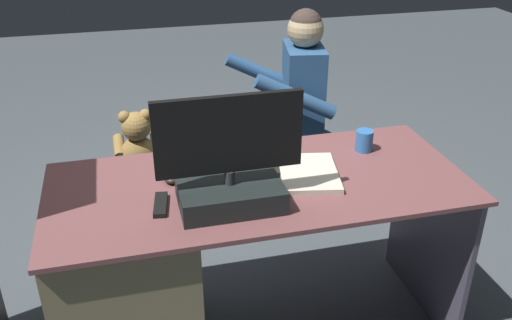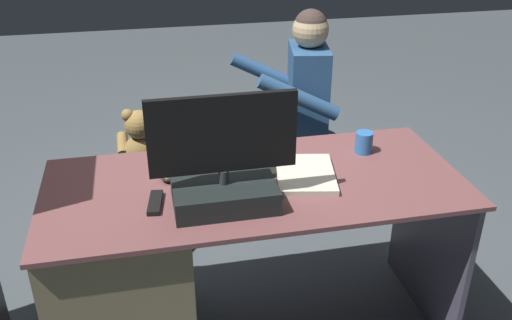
% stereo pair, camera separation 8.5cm
% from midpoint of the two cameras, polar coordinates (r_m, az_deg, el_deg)
% --- Properties ---
extents(ground_plane, '(10.00, 10.00, 0.00)m').
position_cam_midpoint_polar(ground_plane, '(2.91, -1.03, -10.86)').
color(ground_plane, '#495155').
extents(desk, '(1.60, 0.70, 0.75)m').
position_cam_midpoint_polar(desk, '(2.29, -9.99, -11.06)').
color(desk, brown).
rests_on(desk, ground_plane).
extents(monitor, '(0.51, 0.24, 0.41)m').
position_cam_midpoint_polar(monitor, '(1.94, -2.05, -1.43)').
color(monitor, black).
rests_on(monitor, desk).
extents(keyboard, '(0.42, 0.14, 0.02)m').
position_cam_midpoint_polar(keyboard, '(2.20, 0.60, -0.97)').
color(keyboard, black).
rests_on(keyboard, desk).
extents(computer_mouse, '(0.06, 0.10, 0.04)m').
position_cam_midpoint_polar(computer_mouse, '(2.16, -7.87, -1.54)').
color(computer_mouse, '#2D2721').
rests_on(computer_mouse, desk).
extents(cup, '(0.07, 0.07, 0.09)m').
position_cam_midpoint_polar(cup, '(2.38, 11.94, 1.76)').
color(cup, '#3372BF').
rests_on(cup, desk).
extents(tv_remote, '(0.07, 0.15, 0.02)m').
position_cam_midpoint_polar(tv_remote, '(2.01, -9.05, -4.33)').
color(tv_remote, black).
rests_on(tv_remote, desk).
extents(notebook_binder, '(0.27, 0.34, 0.02)m').
position_cam_midpoint_polar(notebook_binder, '(2.17, 6.17, -1.47)').
color(notebook_binder, beige).
rests_on(notebook_binder, desk).
extents(office_chair_teddy, '(0.55, 0.55, 0.43)m').
position_cam_midpoint_polar(office_chair_teddy, '(3.04, -10.24, -4.22)').
color(office_chair_teddy, black).
rests_on(office_chair_teddy, ground_plane).
extents(teddy_bear, '(0.24, 0.24, 0.34)m').
position_cam_midpoint_polar(teddy_bear, '(2.88, -10.81, 1.76)').
color(teddy_bear, '#9E7940').
rests_on(teddy_bear, office_chair_teddy).
extents(visitor_chair, '(0.51, 0.51, 0.43)m').
position_cam_midpoint_polar(visitor_chair, '(3.30, 5.68, -0.78)').
color(visitor_chair, black).
rests_on(visitor_chair, ground_plane).
extents(person, '(0.53, 0.54, 1.17)m').
position_cam_midpoint_polar(person, '(3.08, 4.82, 6.08)').
color(person, '#2D5482').
rests_on(person, ground_plane).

